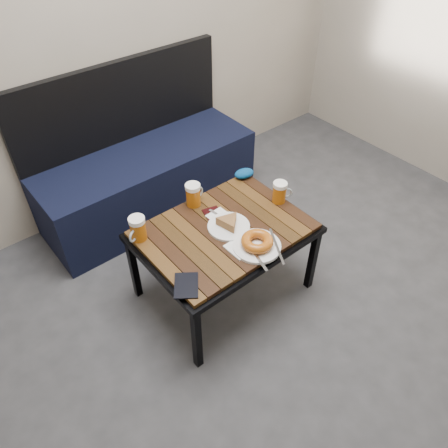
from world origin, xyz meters
TOP-DOWN VIEW (x-y plane):
  - ground at (0.00, 0.00)m, footprint 4.00×4.00m
  - bench at (0.15, 1.76)m, footprint 1.40×0.50m
  - cafe_table at (0.08, 0.88)m, footprint 0.84×0.62m
  - beer_mug_left at (-0.29, 1.08)m, footprint 0.12×0.10m
  - beer_mug_centre at (0.07, 1.12)m, footprint 0.12×0.09m
  - beer_mug_right at (0.44, 0.86)m, footprint 0.11×0.10m
  - plate_pie at (0.10, 0.87)m, footprint 0.21×0.21m
  - plate_bagel at (0.11, 0.68)m, footprint 0.24×0.29m
  - napkin_left at (0.11, 0.96)m, footprint 0.11×0.14m
  - napkin_right at (0.06, 0.72)m, footprint 0.14×0.12m
  - passport_navy at (-0.28, 0.70)m, footprint 0.17×0.18m
  - passport_burgundy at (0.10, 0.99)m, footprint 0.11×0.14m
  - knit_pouch at (0.44, 1.14)m, footprint 0.13×0.10m

SIDE VIEW (x-z plane):
  - ground at x=0.00m, z-range 0.00..0.00m
  - bench at x=0.15m, z-range -0.20..0.75m
  - cafe_table at x=0.08m, z-range 0.19..0.66m
  - passport_burgundy at x=0.10m, z-range 0.47..0.48m
  - passport_navy at x=-0.28m, z-range 0.47..0.48m
  - napkin_left at x=0.11m, z-range 0.47..0.48m
  - napkin_right at x=0.06m, z-range 0.47..0.48m
  - plate_pie at x=0.10m, z-range 0.47..0.52m
  - knit_pouch at x=0.44m, z-range 0.47..0.52m
  - plate_bagel at x=0.11m, z-range 0.47..0.53m
  - beer_mug_right at x=0.44m, z-range 0.47..0.59m
  - beer_mug_centre at x=0.07m, z-range 0.47..0.60m
  - beer_mug_left at x=-0.29m, z-range 0.47..0.60m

